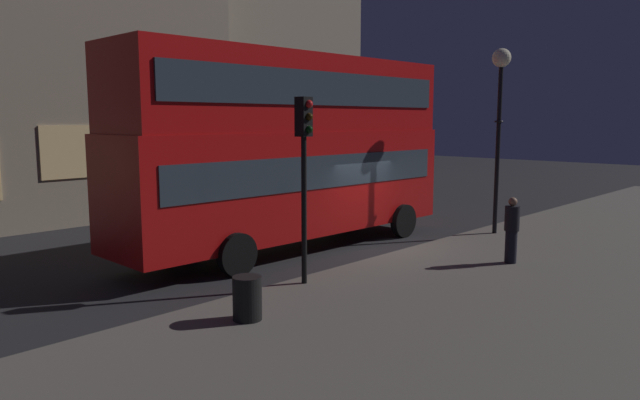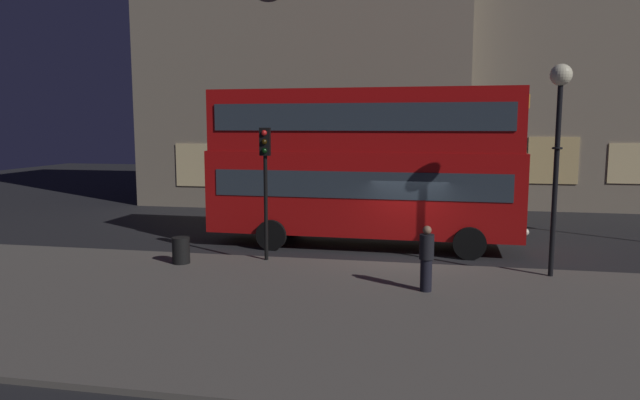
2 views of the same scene
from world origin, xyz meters
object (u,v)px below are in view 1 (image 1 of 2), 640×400
at_px(pedestrian, 512,230).
at_px(litter_bin, 247,298).
at_px(traffic_light_near_kerb, 304,151).
at_px(traffic_light_far_side, 418,139).
at_px(street_lamp, 500,91).
at_px(double_decker_bus, 291,142).

height_order(pedestrian, litter_bin, pedestrian).
height_order(traffic_light_near_kerb, litter_bin, traffic_light_near_kerb).
bearing_deg(traffic_light_far_side, street_lamp, 62.28).
height_order(traffic_light_far_side, litter_bin, traffic_light_far_side).
relative_size(street_lamp, litter_bin, 7.22).
height_order(double_decker_bus, litter_bin, double_decker_bus).
height_order(traffic_light_near_kerb, street_lamp, street_lamp).
xyz_separation_m(traffic_light_far_side, pedestrian, (-8.12, -8.34, -1.93)).
distance_m(double_decker_bus, traffic_light_far_side, 10.79).
bearing_deg(pedestrian, traffic_light_near_kerb, -102.53).
bearing_deg(traffic_light_far_side, pedestrian, 55.37).
height_order(street_lamp, pedestrian, street_lamp).
xyz_separation_m(traffic_light_far_side, street_lamp, (-4.70, -6.17, 1.74)).
bearing_deg(pedestrian, double_decker_bus, -143.49).
bearing_deg(double_decker_bus, litter_bin, -139.86).
bearing_deg(pedestrian, street_lamp, 136.57).
distance_m(street_lamp, litter_bin, 11.58).
xyz_separation_m(pedestrian, litter_bin, (-7.38, 1.55, -0.46)).
relative_size(traffic_light_far_side, street_lamp, 0.69).
height_order(double_decker_bus, street_lamp, street_lamp).
xyz_separation_m(double_decker_bus, street_lamp, (5.74, -3.48, 1.54)).
bearing_deg(traffic_light_near_kerb, double_decker_bus, 43.67).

